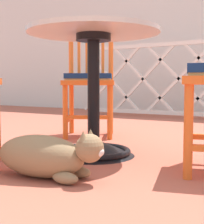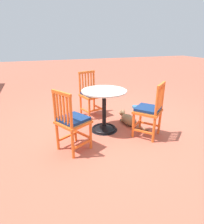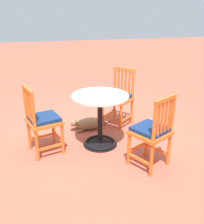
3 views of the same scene
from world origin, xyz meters
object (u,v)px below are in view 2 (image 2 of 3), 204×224
orange_chair_at_corner (149,111)px  pet_water_bowl (136,107)px  tabby_cat (128,119)px  orange_chair_facing_out (72,122)px  orange_chair_near_fence (91,95)px  cafe_table (104,115)px

orange_chair_at_corner → pet_water_bowl: orange_chair_at_corner is taller
tabby_cat → orange_chair_facing_out: bearing=115.5°
orange_chair_near_fence → orange_chair_facing_out: same height
pet_water_bowl → cafe_table: bearing=127.0°
cafe_table → orange_chair_near_fence: orange_chair_near_fence is taller
orange_chair_at_corner → orange_chair_facing_out: (-0.01, 1.26, 0.00)m
cafe_table → orange_chair_near_fence: (0.76, 0.01, 0.16)m
tabby_cat → orange_chair_near_fence: bearing=38.2°
cafe_table → tabby_cat: cafe_table is taller
orange_chair_at_corner → pet_water_bowl: (1.28, -0.49, -0.42)m
orange_chair_near_fence → pet_water_bowl: (0.07, -1.11, -0.42)m
orange_chair_at_corner → pet_water_bowl: size_ratio=5.36×
cafe_table → orange_chair_at_corner: bearing=-126.3°
cafe_table → tabby_cat: size_ratio=1.07×
orange_chair_near_fence → pet_water_bowl: 1.19m
tabby_cat → pet_water_bowl: bearing=-38.3°
cafe_table → orange_chair_at_corner: (-0.45, -0.61, 0.16)m
orange_chair_at_corner → orange_chair_facing_out: size_ratio=1.00×
orange_chair_near_fence → tabby_cat: orange_chair_near_fence is taller
orange_chair_facing_out → orange_chair_near_fence: bearing=-27.5°
orange_chair_facing_out → tabby_cat: bearing=-64.5°
cafe_table → orange_chair_near_fence: 0.78m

